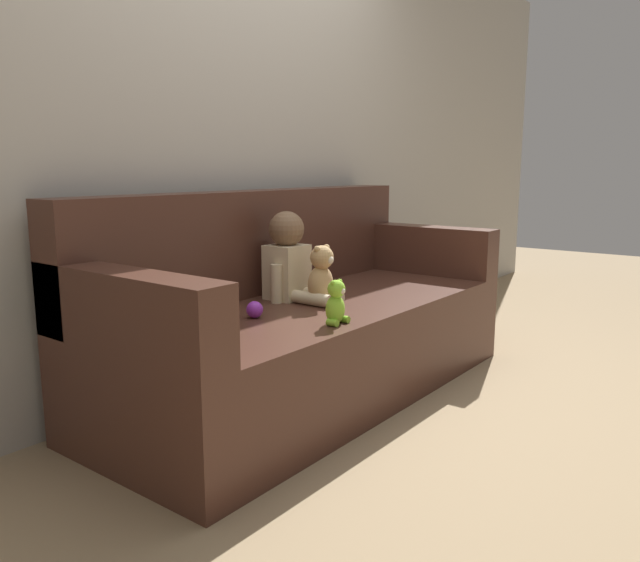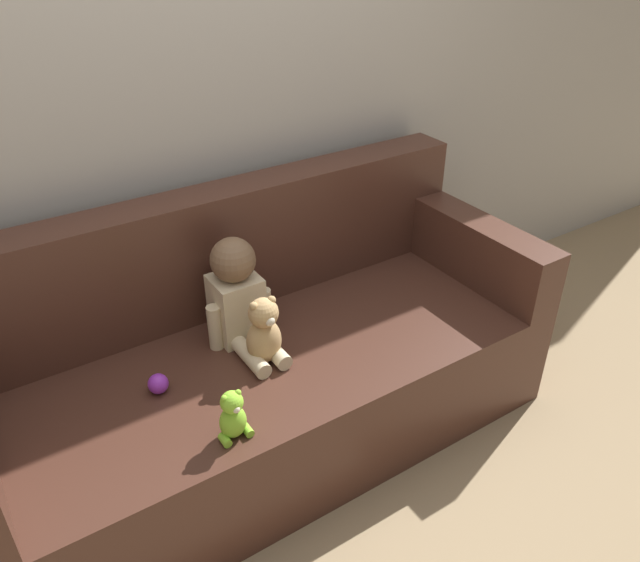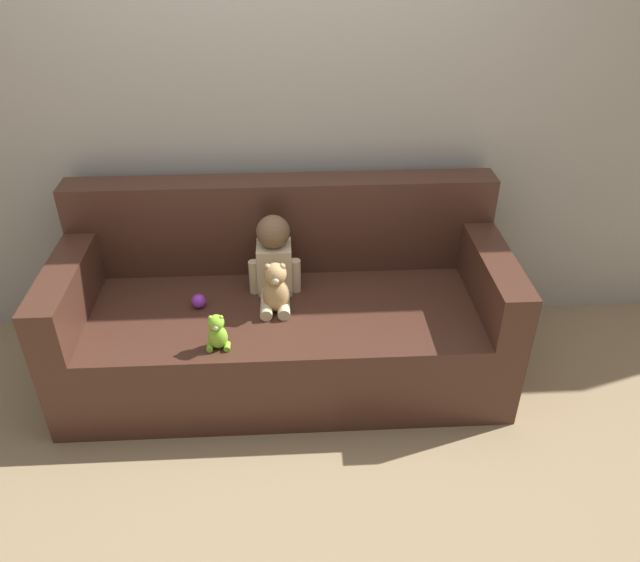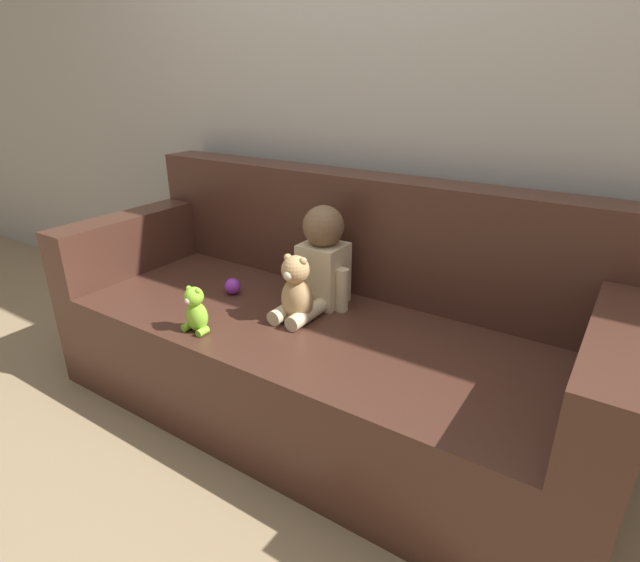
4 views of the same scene
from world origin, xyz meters
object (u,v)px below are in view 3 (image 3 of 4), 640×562
Objects in this scene: person_baby at (274,260)px; teddy_bear_brown at (276,288)px; toy_ball at (199,301)px; plush_toy_side at (217,333)px; couch at (285,315)px.

teddy_bear_brown is (0.01, -0.18, -0.05)m from person_baby.
plush_toy_side is at bearing -69.40° from toy_ball.
person_baby reaches higher than plush_toy_side.
couch is at bearing -48.09° from person_baby.
toy_ball is (-0.12, 0.32, -0.05)m from plush_toy_side.
toy_ball is (-0.42, -0.08, 0.15)m from couch.
person_baby is 0.42m from toy_ball.
plush_toy_side reaches higher than toy_ball.
teddy_bear_brown is 3.85× the size of toy_ball.
person_baby is 5.90× the size of toy_ball.
plush_toy_side is 2.56× the size of toy_ball.
couch is 0.31m from person_baby.
plush_toy_side is 0.35m from toy_ball.
plush_toy_side is (-0.26, -0.27, -0.05)m from teddy_bear_brown.
teddy_bear_brown is at bearing -87.59° from person_baby.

